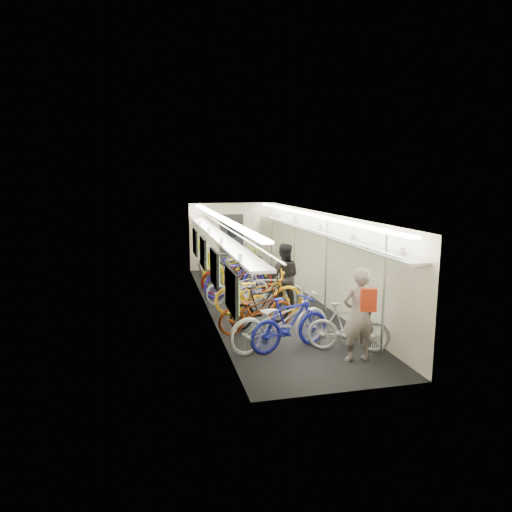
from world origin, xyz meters
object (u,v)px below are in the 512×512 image
bicycle_0 (280,321)px  bicycle_1 (290,323)px  passenger_near (358,315)px  backpack (368,300)px  passenger_mid (284,277)px

bicycle_0 → bicycle_1: bearing=-128.9°
passenger_near → bicycle_1: bearing=-38.7°
backpack → passenger_near: bearing=99.3°
bicycle_0 → passenger_near: passenger_near is taller
passenger_mid → bicycle_0: bearing=96.8°
passenger_mid → backpack: (0.27, -3.98, 0.44)m
passenger_near → backpack: passenger_near is taller
bicycle_0 → passenger_near: (1.20, -0.86, 0.29)m
passenger_mid → backpack: bearing=118.6°
passenger_near → backpack: size_ratio=4.52×
passenger_near → backpack: bearing=79.4°
bicycle_1 → passenger_mid: bearing=-30.7°
bicycle_0 → bicycle_1: size_ratio=1.23×
bicycle_1 → passenger_mid: passenger_mid is taller
passenger_near → backpack: 0.69m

